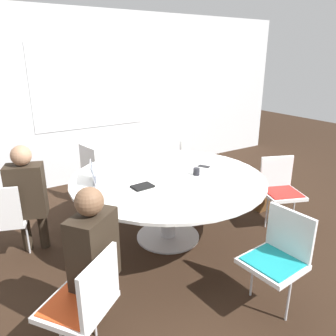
% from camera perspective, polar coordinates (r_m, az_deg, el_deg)
% --- Properties ---
extents(ground_plane, '(16.00, 16.00, 0.00)m').
position_cam_1_polar(ground_plane, '(3.94, 0.00, -11.88)').
color(ground_plane, black).
extents(wall_back, '(8.00, 0.07, 2.70)m').
position_cam_1_polar(wall_back, '(5.51, -13.45, 11.61)').
color(wall_back, silver).
rests_on(wall_back, ground_plane).
extents(conference_table, '(2.13, 2.13, 0.76)m').
position_cam_1_polar(conference_table, '(3.65, 0.00, -3.06)').
color(conference_table, '#B7B7BC').
rests_on(conference_table, ground_plane).
extents(chair_0, '(0.56, 0.55, 0.85)m').
position_cam_1_polar(chair_0, '(3.70, -26.81, -7.43)').
color(chair_0, white).
rests_on(chair_0, ground_plane).
extents(chair_1, '(0.60, 0.60, 0.85)m').
position_cam_1_polar(chair_1, '(2.39, -14.36, -21.31)').
color(chair_1, white).
rests_on(chair_1, ground_plane).
extents(chair_2, '(0.45, 0.47, 0.85)m').
position_cam_1_polar(chair_2, '(2.89, 18.67, -13.89)').
color(chair_2, white).
rests_on(chair_2, ground_plane).
extents(chair_3, '(0.57, 0.55, 0.85)m').
position_cam_1_polar(chair_3, '(4.24, 18.94, -3.04)').
color(chair_3, white).
rests_on(chair_3, ground_plane).
extents(chair_4, '(0.61, 0.60, 0.85)m').
position_cam_1_polar(chair_4, '(4.99, 4.24, 1.33)').
color(chair_4, white).
rests_on(chair_4, ground_plane).
extents(chair_5, '(0.49, 0.50, 0.85)m').
position_cam_1_polar(chair_5, '(4.74, -12.25, -0.08)').
color(chair_5, white).
rests_on(chair_5, ground_plane).
extents(person_0, '(0.41, 0.34, 1.20)m').
position_cam_1_polar(person_0, '(3.64, -23.34, -3.94)').
color(person_0, '#2D2319').
rests_on(person_0, ground_plane).
extents(person_1, '(0.42, 0.39, 1.20)m').
position_cam_1_polar(person_1, '(2.47, -13.10, -14.08)').
color(person_1, '#2D2319').
rests_on(person_1, ground_plane).
extents(laptop, '(0.33, 0.38, 0.21)m').
position_cam_1_polar(laptop, '(3.51, -11.94, -1.57)').
color(laptop, '#99999E').
rests_on(laptop, conference_table).
extents(spiral_notebook, '(0.22, 0.16, 0.02)m').
position_cam_1_polar(spiral_notebook, '(3.33, -4.47, -3.22)').
color(spiral_notebook, black).
rests_on(spiral_notebook, conference_table).
extents(coffee_cup, '(0.07, 0.07, 0.08)m').
position_cam_1_polar(coffee_cup, '(3.65, 4.98, -0.62)').
color(coffee_cup, black).
rests_on(coffee_cup, conference_table).
extents(cell_phone, '(0.13, 0.16, 0.01)m').
position_cam_1_polar(cell_phone, '(3.95, 6.27, 0.29)').
color(cell_phone, black).
rests_on(cell_phone, conference_table).
extents(handbag, '(0.36, 0.16, 0.28)m').
position_cam_1_polar(handbag, '(4.76, 16.61, -5.13)').
color(handbag, '#513319').
rests_on(handbag, ground_plane).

